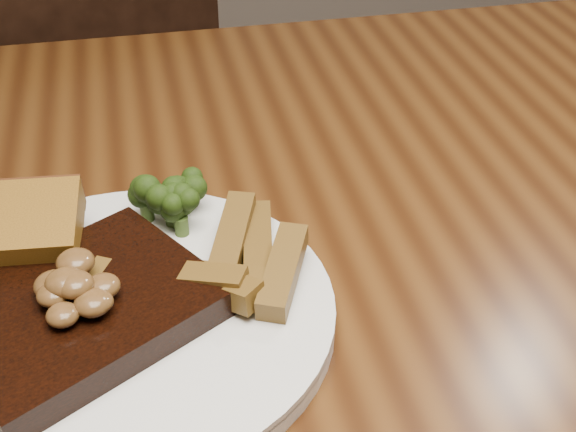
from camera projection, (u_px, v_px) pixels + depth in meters
name	position (u px, v px, depth m)	size (l,w,h in m)	color
dining_table	(277.00, 349.00, 0.65)	(1.60, 0.90, 0.75)	#45250D
chair_far	(76.00, 177.00, 1.24)	(0.51, 0.51, 0.83)	black
plate	(126.00, 318.00, 0.53)	(0.28, 0.28, 0.01)	silver
steak	(79.00, 313.00, 0.51)	(0.16, 0.13, 0.02)	black
steak_bone	(80.00, 382.00, 0.47)	(0.13, 0.01, 0.02)	beige
mushroom_pile	(65.00, 281.00, 0.49)	(0.07, 0.07, 0.03)	brown
potato_wedges	(216.00, 274.00, 0.54)	(0.10, 0.10, 0.02)	brown
broccoli_cluster	(173.00, 208.00, 0.59)	(0.06, 0.06, 0.04)	#20360C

